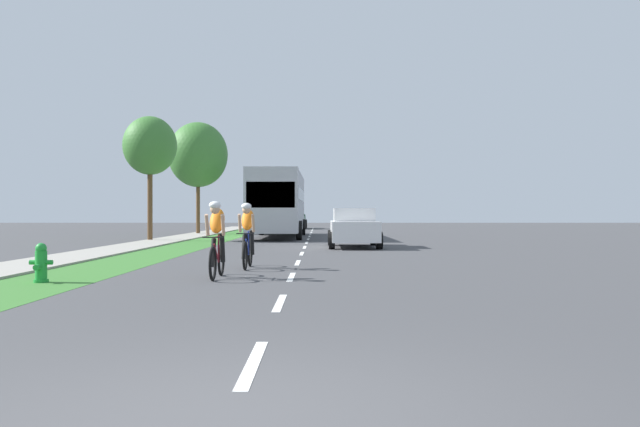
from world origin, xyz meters
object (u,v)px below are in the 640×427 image
(fire_hydrant_green, at_px, (40,263))
(cyclist_lead, at_px, (216,239))
(pickup_dark_green, at_px, (293,219))
(bus_silver, at_px, (278,201))
(cyclist_trailing, at_px, (247,235))
(sedan_white, at_px, (353,227))
(street_tree_near, at_px, (149,146))
(street_tree_far, at_px, (197,155))

(fire_hydrant_green, xyz_separation_m, cyclist_lead, (3.26, 0.77, 0.44))
(cyclist_lead, distance_m, pickup_dark_green, 39.91)
(pickup_dark_green, bearing_deg, bus_silver, -90.10)
(cyclist_lead, relative_size, cyclist_trailing, 1.00)
(cyclist_lead, distance_m, sedan_white, 12.11)
(pickup_dark_green, bearing_deg, sedan_white, -82.82)
(cyclist_lead, relative_size, bus_silver, 0.15)
(sedan_white, relative_size, street_tree_near, 0.72)
(cyclist_trailing, bearing_deg, fire_hydrant_green, -139.95)
(bus_silver, bearing_deg, street_tree_near, -142.94)
(street_tree_far, bearing_deg, pickup_dark_green, 67.41)
(cyclist_lead, bearing_deg, pickup_dark_green, 90.19)
(fire_hydrant_green, bearing_deg, bus_silver, 82.13)
(fire_hydrant_green, xyz_separation_m, street_tree_far, (-2.35, 27.50, 4.64))
(street_tree_far, bearing_deg, sedan_white, -59.08)
(sedan_white, relative_size, bus_silver, 0.37)
(cyclist_lead, xyz_separation_m, bus_silver, (-0.16, 21.65, 1.17))
(fire_hydrant_green, height_order, street_tree_near, street_tree_near)
(pickup_dark_green, bearing_deg, street_tree_near, -104.64)
(cyclist_trailing, distance_m, sedan_white, 9.83)
(sedan_white, bearing_deg, fire_hydrant_green, -118.39)
(fire_hydrant_green, xyz_separation_m, cyclist_trailing, (3.63, 3.05, 0.44))
(bus_silver, bearing_deg, sedan_white, -70.30)
(fire_hydrant_green, distance_m, bus_silver, 22.70)
(pickup_dark_green, relative_size, street_tree_far, 0.72)
(cyclist_trailing, height_order, pickup_dark_green, pickup_dark_green)
(bus_silver, height_order, street_tree_near, street_tree_near)
(cyclist_lead, relative_size, pickup_dark_green, 0.34)
(cyclist_lead, xyz_separation_m, cyclist_trailing, (0.36, 2.28, 0.00))
(bus_silver, xyz_separation_m, street_tree_far, (-5.45, 5.07, 3.04))
(cyclist_trailing, relative_size, bus_silver, 0.15)
(cyclist_trailing, relative_size, pickup_dark_green, 0.34)
(cyclist_lead, height_order, cyclist_trailing, same)
(sedan_white, relative_size, street_tree_far, 0.61)
(cyclist_lead, distance_m, street_tree_far, 27.63)
(street_tree_near, height_order, street_tree_far, street_tree_far)
(pickup_dark_green, height_order, street_tree_near, street_tree_near)
(sedan_white, height_order, street_tree_far, street_tree_far)
(cyclist_lead, bearing_deg, street_tree_far, 101.87)
(fire_hydrant_green, xyz_separation_m, sedan_white, (6.69, 12.39, 0.40))
(cyclist_lead, xyz_separation_m, street_tree_far, (-5.62, 26.73, 4.20))
(street_tree_near, bearing_deg, street_tree_far, 87.31)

